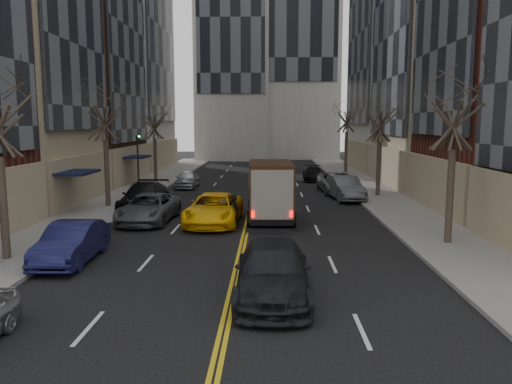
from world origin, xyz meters
TOP-DOWN VIEW (x-y plane):
  - ground at (0.00, 0.00)m, footprint 160.00×160.00m
  - sidewalk_left at (-9.00, 27.00)m, footprint 4.00×66.00m
  - sidewalk_right at (9.00, 27.00)m, footprint 4.00×66.00m
  - tree_lf_mid at (-8.80, 20.00)m, footprint 3.20×3.20m
  - tree_lf_far at (-8.80, 33.00)m, footprint 3.20×3.20m
  - tree_rt_near at (8.80, 11.00)m, footprint 3.20×3.20m
  - tree_rt_mid at (8.80, 25.00)m, footprint 3.20×3.20m
  - tree_rt_far at (8.80, 40.00)m, footprint 3.20×3.20m
  - traffic_signal at (-7.39, 22.00)m, footprint 0.29×0.26m
  - ups_truck at (1.20, 16.06)m, footprint 2.54×5.91m
  - observer_sedan at (1.25, 4.47)m, footprint 2.26×5.47m
  - taxi at (-1.73, 15.26)m, footprint 2.85×5.77m
  - pedestrian at (-0.56, 14.23)m, footprint 0.44×0.64m
  - parked_lf_b at (-6.30, 8.03)m, footprint 1.68×4.61m
  - parked_lf_c at (-5.24, 15.71)m, footprint 2.75×5.47m
  - parked_lf_d at (-6.30, 19.03)m, footprint 2.43×5.74m
  - parked_lf_e at (-5.48, 29.68)m, footprint 1.65×4.10m
  - parked_rt_a at (6.30, 23.74)m, footprint 2.30×5.06m
  - parked_rt_b at (6.30, 27.02)m, footprint 2.91×5.76m
  - parked_rt_c at (5.10, 34.96)m, footprint 1.96×4.47m

SIDE VIEW (x-z plane):
  - ground at x=0.00m, z-range 0.00..0.00m
  - sidewalk_left at x=-9.00m, z-range 0.00..0.15m
  - sidewalk_right at x=9.00m, z-range 0.00..0.15m
  - parked_rt_c at x=5.10m, z-range 0.00..1.28m
  - parked_lf_e at x=-5.48m, z-range 0.00..1.39m
  - parked_lf_c at x=-5.24m, z-range 0.00..1.49m
  - parked_lf_b at x=-6.30m, z-range 0.00..1.51m
  - parked_rt_b at x=6.30m, z-range 0.00..1.56m
  - taxi at x=-1.73m, z-range 0.00..1.57m
  - observer_sedan at x=1.25m, z-range 0.00..1.58m
  - parked_rt_a at x=6.30m, z-range 0.00..1.61m
  - parked_lf_d at x=-6.30m, z-range 0.00..1.65m
  - pedestrian at x=-0.56m, z-range 0.00..1.70m
  - ups_truck at x=1.20m, z-range 0.01..3.21m
  - traffic_signal at x=-7.39m, z-range 0.47..5.17m
  - tree_lf_far at x=-8.80m, z-range 1.97..10.08m
  - tree_rt_mid at x=8.80m, z-range 2.01..10.33m
  - tree_rt_near at x=8.80m, z-range 2.10..10.81m
  - tree_lf_mid at x=-8.80m, z-range 2.14..11.05m
  - tree_rt_far at x=8.80m, z-range 2.19..11.29m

